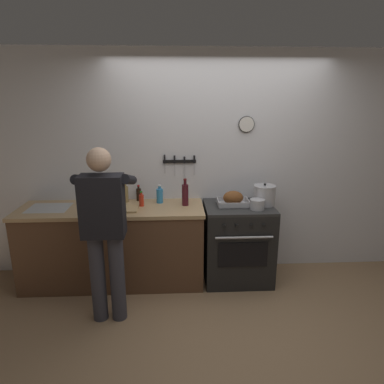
% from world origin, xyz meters
% --- Properties ---
extents(ground_plane, '(8.00, 8.00, 0.00)m').
position_xyz_m(ground_plane, '(0.00, 0.00, 0.00)').
color(ground_plane, '#937251').
extents(wall_back, '(6.00, 0.13, 2.60)m').
position_xyz_m(wall_back, '(0.00, 1.35, 1.30)').
color(wall_back, silver).
rests_on(wall_back, ground).
extents(counter_block, '(2.03, 0.65, 0.90)m').
position_xyz_m(counter_block, '(-1.21, 0.99, 0.46)').
color(counter_block, brown).
rests_on(counter_block, ground).
extents(stove, '(0.76, 0.67, 0.90)m').
position_xyz_m(stove, '(0.22, 0.99, 0.45)').
color(stove, black).
rests_on(stove, ground).
extents(person_cook, '(0.51, 0.63, 1.66)m').
position_xyz_m(person_cook, '(-1.14, 0.31, 0.95)').
color(person_cook, '#383842').
rests_on(person_cook, ground).
extents(roasting_pan, '(0.35, 0.26, 0.17)m').
position_xyz_m(roasting_pan, '(0.15, 1.00, 0.97)').
color(roasting_pan, '#B7B7BC').
rests_on(roasting_pan, stove).
extents(stock_pot, '(0.25, 0.25, 0.25)m').
position_xyz_m(stock_pot, '(0.51, 1.01, 1.01)').
color(stock_pot, '#B7B7BC').
rests_on(stock_pot, stove).
extents(saucepan, '(0.16, 0.16, 0.11)m').
position_xyz_m(saucepan, '(0.39, 0.85, 0.95)').
color(saucepan, '#B7B7BC').
rests_on(saucepan, stove).
extents(cutting_board, '(0.36, 0.24, 0.02)m').
position_xyz_m(cutting_board, '(-1.08, 0.90, 0.91)').
color(cutting_board, tan).
rests_on(cutting_board, counter_block).
extents(bottle_dish_soap, '(0.08, 0.08, 0.21)m').
position_xyz_m(bottle_dish_soap, '(-0.67, 1.14, 0.99)').
color(bottle_dish_soap, '#338CCC').
rests_on(bottle_dish_soap, counter_block).
extents(bottle_wine_red, '(0.07, 0.07, 0.31)m').
position_xyz_m(bottle_wine_red, '(-0.38, 1.03, 1.03)').
color(bottle_wine_red, '#47141E').
rests_on(bottle_wine_red, counter_block).
extents(bottle_soy_sauce, '(0.06, 0.06, 0.19)m').
position_xyz_m(bottle_soy_sauce, '(-0.92, 1.24, 0.98)').
color(bottle_soy_sauce, black).
rests_on(bottle_soy_sauce, counter_block).
extents(bottle_hot_sauce, '(0.05, 0.05, 0.17)m').
position_xyz_m(bottle_hot_sauce, '(-0.87, 1.03, 0.97)').
color(bottle_hot_sauce, red).
rests_on(bottle_hot_sauce, counter_block).
extents(bottle_vinegar, '(0.06, 0.06, 0.24)m').
position_xyz_m(bottle_vinegar, '(-1.06, 1.18, 1.00)').
color(bottle_vinegar, '#997F4C').
rests_on(bottle_vinegar, counter_block).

